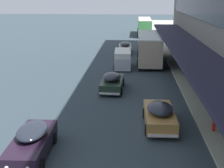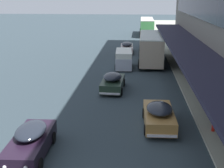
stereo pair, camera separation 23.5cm
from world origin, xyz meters
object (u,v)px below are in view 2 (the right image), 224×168
sedan_oncoming_front (148,42)px  transit_bus_kerbside_rear (151,47)px  sedan_second_near (31,141)px  sedan_lead_near (113,82)px  pedestrian_at_kerb (222,107)px  transit_bus_kerbside_front (147,26)px  sedan_oncoming_rear (127,47)px  sedan_trailing_near (159,115)px  vw_van (124,58)px  fire_hydrant (213,126)px

sedan_oncoming_front → transit_bus_kerbside_rear: bearing=-90.7°
transit_bus_kerbside_rear → sedan_oncoming_front: 11.51m
sedan_second_near → sedan_lead_near: size_ratio=1.07×
sedan_oncoming_front → pedestrian_at_kerb: 30.05m
transit_bus_kerbside_front → sedan_oncoming_rear: 20.27m
sedan_trailing_near → sedan_lead_near: bearing=115.0°
sedan_oncoming_rear → vw_van: bearing=-90.2°
pedestrian_at_kerb → transit_bus_kerbside_rear: bearing=101.4°
sedan_second_near → vw_van: bearing=79.1°
sedan_oncoming_rear → fire_hydrant: bearing=-77.0°
transit_bus_kerbside_rear → sedan_oncoming_rear: 7.12m
sedan_lead_near → vw_van: size_ratio=0.99×
transit_bus_kerbside_rear → pedestrian_at_kerb: bearing=-78.6°
pedestrian_at_kerb → fire_hydrant: size_ratio=2.65×
transit_bus_kerbside_rear → pedestrian_at_kerb: transit_bus_kerbside_rear is taller
sedan_second_near → sedan_trailing_near: bearing=31.5°
sedan_oncoming_rear → vw_van: size_ratio=1.05×
transit_bus_kerbside_rear → sedan_oncoming_front: (0.15, 11.45, -1.21)m
sedan_trailing_near → transit_bus_kerbside_front: bearing=89.4°
vw_van → transit_bus_kerbside_rear: bearing=43.7°
transit_bus_kerbside_front → pedestrian_at_kerb: bearing=-85.6°
transit_bus_kerbside_front → sedan_lead_near: 38.10m
transit_bus_kerbside_rear → vw_van: 4.35m
transit_bus_kerbside_rear → vw_van: (-3.08, -2.95, -0.84)m
vw_van → fire_hydrant: (6.03, -16.78, -0.60)m
sedan_second_near → pedestrian_at_kerb: 11.66m
sedan_oncoming_rear → sedan_second_near: size_ratio=0.99×
sedan_trailing_near → fire_hydrant: size_ratio=6.49×
transit_bus_kerbside_front → sedan_oncoming_front: 14.89m
sedan_oncoming_rear → fire_hydrant: sedan_oncoming_rear is taller
sedan_oncoming_rear → sedan_second_near: bearing=-97.6°
vw_van → pedestrian_at_kerb: 16.86m
vw_van → fire_hydrant: vw_van is taller
sedan_oncoming_rear → sedan_trailing_near: (2.84, -25.30, 0.00)m
sedan_oncoming_front → sedan_trailing_near: 30.42m
sedan_oncoming_rear → vw_van: 9.28m
sedan_lead_near → fire_hydrant: sedan_lead_near is taller
sedan_oncoming_rear → sedan_lead_near: 17.92m
sedan_trailing_near → sedan_oncoming_front: bearing=89.3°
transit_bus_kerbside_rear → sedan_lead_near: transit_bus_kerbside_rear is taller
transit_bus_kerbside_rear → sedan_oncoming_rear: size_ratio=2.07×
sedan_lead_near → fire_hydrant: size_ratio=6.50×
sedan_oncoming_front → sedan_oncoming_rear: 6.04m
sedan_second_near → sedan_lead_near: bearing=74.0°
sedan_second_near → transit_bus_kerbside_front: bearing=81.7°
transit_bus_kerbside_front → vw_van: bearing=-96.5°
sedan_second_near → sedan_lead_near: (3.31, 11.51, -0.01)m
sedan_oncoming_front → sedan_lead_near: (-3.80, -23.03, 0.04)m
fire_hydrant → sedan_oncoming_front: bearing=95.1°
transit_bus_kerbside_front → sedan_oncoming_rear: (-3.32, -19.97, -1.10)m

